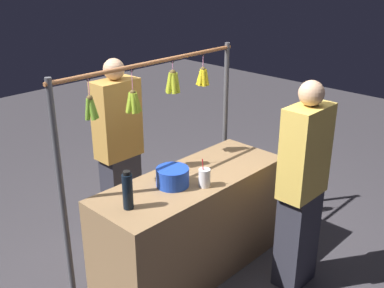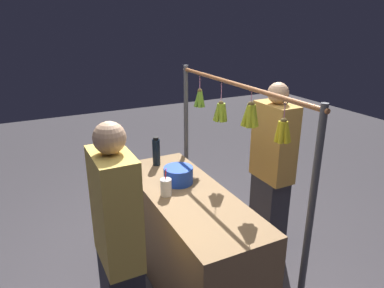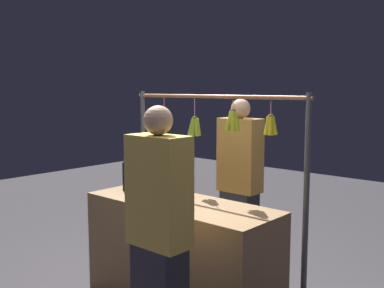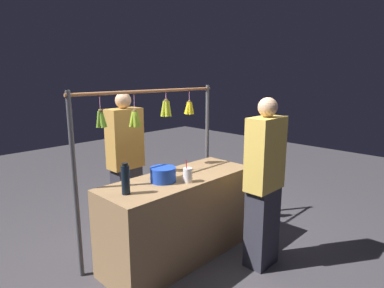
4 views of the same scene
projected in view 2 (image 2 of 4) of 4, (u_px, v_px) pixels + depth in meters
ground_plane at (188, 280)px, 3.07m from camera, size 12.00×12.00×0.00m
market_counter at (188, 239)px, 2.93m from camera, size 1.62×0.60×0.85m
display_rack at (234, 145)px, 2.83m from camera, size 1.80×0.12×1.71m
water_bottle at (156, 152)px, 3.26m from camera, size 0.07×0.07×0.27m
blue_bucket at (178, 175)px, 2.93m from camera, size 0.24×0.24×0.14m
drink_cup at (166, 187)px, 2.73m from camera, size 0.09×0.09×0.22m
vendor_person at (271, 175)px, 3.18m from camera, size 0.39×0.21×1.64m
customer_person at (119, 255)px, 2.13m from camera, size 0.39×0.21×1.64m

